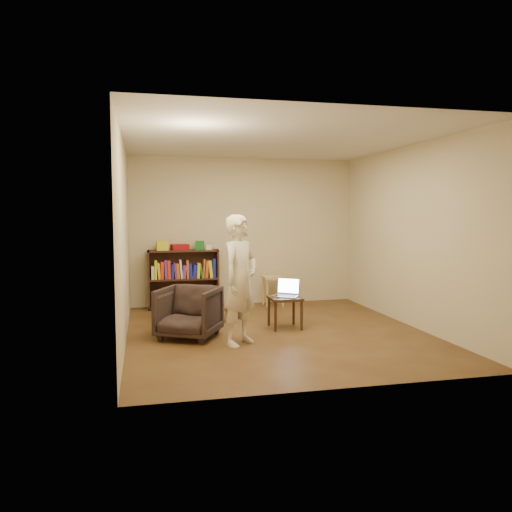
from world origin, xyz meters
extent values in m
plane|color=#442715|center=(0.00, 0.00, 0.00)|extent=(4.50, 4.50, 0.00)
plane|color=silver|center=(0.00, 0.00, 2.60)|extent=(4.50, 4.50, 0.00)
plane|color=#C1B092|center=(0.00, 2.25, 1.30)|extent=(4.00, 0.00, 4.00)
plane|color=#C1B092|center=(-2.00, 0.00, 1.30)|extent=(0.00, 4.50, 4.50)
plane|color=#C1B092|center=(2.00, 0.00, 1.30)|extent=(0.00, 4.50, 4.50)
cube|color=black|center=(-1.68, 2.08, 0.50)|extent=(0.03, 0.30, 1.00)
cube|color=black|center=(-0.51, 2.08, 0.50)|extent=(0.03, 0.30, 1.00)
cube|color=black|center=(-1.10, 2.22, 0.50)|extent=(1.20, 0.02, 1.00)
cube|color=black|center=(-1.10, 2.08, 0.01)|extent=(1.20, 0.30, 0.03)
cube|color=black|center=(-1.10, 2.08, 0.50)|extent=(1.14, 0.30, 0.03)
cube|color=black|center=(-1.10, 2.08, 0.98)|extent=(1.20, 0.30, 0.03)
cube|color=yellow|center=(-1.45, 2.05, 1.08)|extent=(0.20, 0.16, 0.16)
cube|color=maroon|center=(-1.15, 2.10, 1.05)|extent=(0.32, 0.26, 0.10)
cube|color=#1B6723|center=(-0.81, 2.07, 1.07)|extent=(0.17, 0.17, 0.15)
cube|color=silver|center=(-0.67, 2.05, 1.04)|extent=(0.10, 0.10, 0.08)
cube|color=tan|center=(0.46, 1.93, 0.50)|extent=(0.36, 0.36, 0.04)
cylinder|color=tan|center=(0.31, 1.79, 0.24)|extent=(0.03, 0.03, 0.48)
cylinder|color=tan|center=(0.60, 1.79, 0.24)|extent=(0.03, 0.03, 0.48)
cylinder|color=tan|center=(0.31, 2.07, 0.24)|extent=(0.03, 0.03, 0.48)
cylinder|color=tan|center=(0.60, 2.07, 0.24)|extent=(0.03, 0.03, 0.48)
imported|color=black|center=(-1.20, -0.03, 0.34)|extent=(0.98, 0.99, 0.67)
cube|color=black|center=(0.18, 0.24, 0.43)|extent=(0.43, 0.43, 0.04)
cylinder|color=black|center=(0.00, 0.05, 0.20)|extent=(0.04, 0.04, 0.41)
cylinder|color=black|center=(0.37, 0.05, 0.20)|extent=(0.04, 0.04, 0.41)
cylinder|color=black|center=(0.00, 0.43, 0.20)|extent=(0.04, 0.04, 0.41)
cylinder|color=black|center=(0.37, 0.43, 0.20)|extent=(0.04, 0.04, 0.41)
cube|color=#A6A5AA|center=(0.20, 0.24, 0.45)|extent=(0.42, 0.39, 0.02)
cube|color=black|center=(0.20, 0.24, 0.46)|extent=(0.32, 0.27, 0.00)
cube|color=#A6A5AA|center=(0.27, 0.36, 0.58)|extent=(0.31, 0.22, 0.24)
cube|color=#B6CEFF|center=(0.27, 0.36, 0.58)|extent=(0.27, 0.19, 0.20)
imported|color=beige|center=(-0.60, -0.50, 0.81)|extent=(0.69, 0.68, 1.61)
camera|label=1|loc=(-1.77, -6.49, 1.64)|focal=35.00mm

